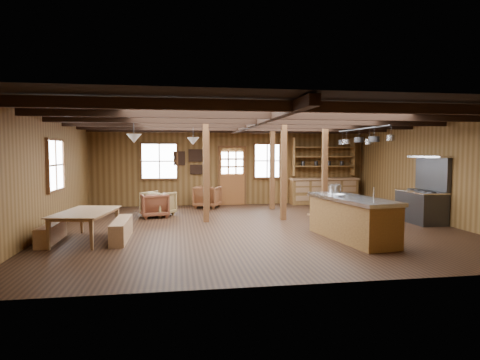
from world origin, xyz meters
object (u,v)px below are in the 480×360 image
at_px(kitchen_island, 352,218).
at_px(commercial_range, 423,201).
at_px(armchair_a, 154,205).
at_px(armchair_b, 208,197).
at_px(armchair_c, 159,204).
at_px(dining_table, 88,226).

bearing_deg(kitchen_island, commercial_range, 22.99).
bearing_deg(armchair_a, commercial_range, 152.38).
distance_m(kitchen_island, armchair_a, 5.83).
height_order(armchair_a, armchair_b, armchair_b).
bearing_deg(kitchen_island, armchair_c, 128.66).
bearing_deg(dining_table, armchair_c, -14.06).
distance_m(kitchen_island, dining_table, 5.75).
bearing_deg(commercial_range, armchair_c, 162.67).
bearing_deg(armchair_b, armchair_c, 67.91).
bearing_deg(armchair_c, dining_table, 104.86).
height_order(commercial_range, armchair_b, commercial_range).
height_order(armchair_a, armchair_c, armchair_c).
relative_size(kitchen_island, armchair_c, 3.18).
distance_m(kitchen_island, commercial_range, 3.35).
height_order(kitchen_island, armchair_b, kitchen_island).
relative_size(commercial_range, armchair_a, 2.33).
height_order(commercial_range, dining_table, commercial_range).
bearing_deg(kitchen_island, armchair_b, 107.58).
height_order(commercial_range, armchair_c, commercial_range).
height_order(dining_table, armchair_c, armchair_c).
xyz_separation_m(kitchen_island, commercial_range, (2.85, 1.76, 0.12)).
relative_size(kitchen_island, armchair_b, 3.13).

